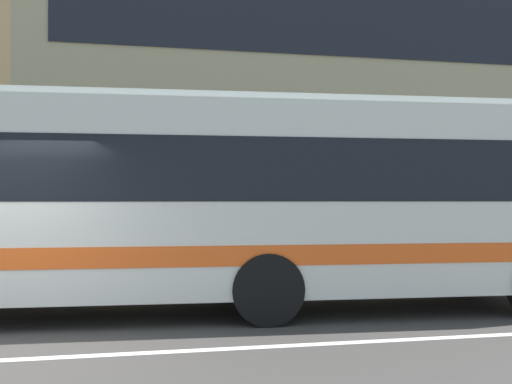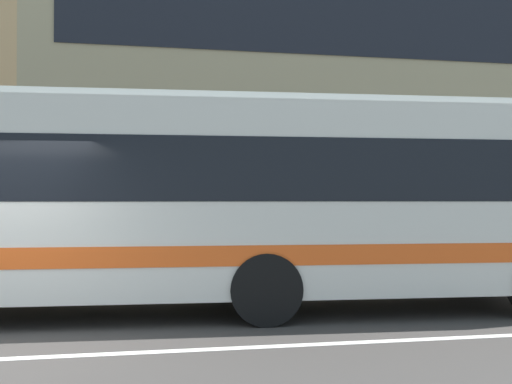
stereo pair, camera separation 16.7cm
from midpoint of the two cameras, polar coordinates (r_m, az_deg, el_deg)
The scene contains 2 objects.
apartment_block_right at distance 26.36m, azimuth 10.25°, elevation 9.82°, with size 25.46×11.73×13.14m.
transit_bus at distance 9.46m, azimuth -3.93°, elevation -0.40°, with size 11.74×3.24×3.24m.
Camera 2 is at (1.85, -7.01, 1.72)m, focal length 42.71 mm.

